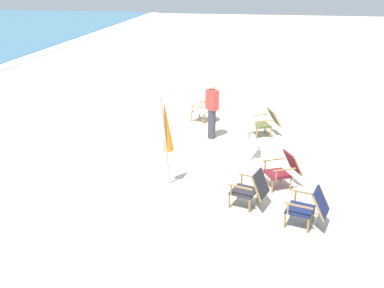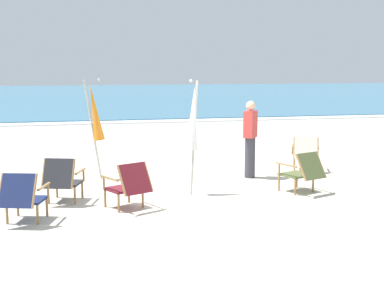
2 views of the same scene
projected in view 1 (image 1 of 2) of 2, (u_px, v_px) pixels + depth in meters
ground_plane at (257, 163)px, 11.26m from camera, size 80.00×80.00×0.00m
beach_chair_back_left at (206, 109)px, 14.13m from camera, size 0.81×0.89×0.79m
beach_chair_far_center at (309, 206)px, 8.31m from camera, size 0.76×0.87×0.79m
beach_chair_front_right at (267, 121)px, 12.97m from camera, size 0.81×0.92×0.78m
beach_chair_front_left at (284, 169)px, 9.89m from camera, size 0.84×0.92×0.79m
beach_chair_mid_center at (251, 188)px, 9.00m from camera, size 0.76×0.85×0.80m
umbrella_furled_orange at (166, 127)px, 9.57m from camera, size 0.45×0.32×2.11m
umbrella_furled_white at (251, 108)px, 10.84m from camera, size 0.40×0.40×2.12m
person_near_chairs at (212, 110)px, 12.60m from camera, size 0.37×0.39×1.63m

